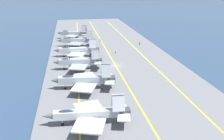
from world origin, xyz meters
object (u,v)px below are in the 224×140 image
Objects in this scene: parked_jet_fifth at (77,50)px; parked_jet_third at (84,80)px; crew_yellow_vest at (116,51)px; parked_jet_fourth at (78,62)px; crew_red_vest at (140,43)px; crew_white_vest at (100,39)px; parked_jet_sixth at (77,40)px; parked_jet_second at (89,114)px; parked_jet_seventh at (73,33)px.

parked_jet_third is at bearing -178.89° from parked_jet_fifth.
parked_jet_fifth is 9.83× the size of crew_yellow_vest.
crew_red_vest is at bearing -47.06° from parked_jet_fourth.
parked_jet_sixth is at bearing 122.06° from crew_white_vest.
crew_white_vest is at bearing -9.38° from parked_jet_second.
parked_jet_fourth is (31.99, 0.58, 0.30)m from parked_jet_second.
parked_jet_seventh is 32.35m from crew_yellow_vest.
crew_white_vest is (7.04, -11.24, -1.66)m from parked_jet_sixth.
parked_jet_sixth is 19.96m from crew_yellow_vest.
parked_jet_second is 61.47m from parked_jet_sixth.
parked_jet_fourth reaches higher than crew_red_vest.
crew_red_vest is (58.20, -27.59, -1.42)m from parked_jet_second.
parked_jet_third reaches higher than crew_yellow_vest.
crew_yellow_vest is at bearing -151.00° from parked_jet_seventh.
parked_jet_seventh is at bearing 1.30° from parked_jet_fifth.
parked_jet_third is 15.18m from parked_jet_fourth.
crew_red_vest is (26.21, -28.16, -1.72)m from parked_jet_fourth.
parked_jet_third is 1.07× the size of parked_jet_fourth.
crew_red_vest is at bearing -122.36° from crew_white_vest.
parked_jet_sixth reaches higher than crew_yellow_vest.
parked_jet_third is at bearing 167.86° from crew_white_vest.
parked_jet_fifth is (29.21, 0.57, -0.03)m from parked_jet_third.
crew_yellow_vest is (47.89, -14.61, -1.36)m from parked_jet_second.
parked_jet_second reaches higher than crew_red_vest.
parked_jet_sixth reaches higher than crew_white_vest.
parked_jet_sixth reaches higher than crew_red_vest.
parked_jet_second is at bearing 179.92° from parked_jet_sixth.
parked_jet_third reaches higher than crew_white_vest.
parked_jet_third is at bearing -178.79° from parked_jet_seventh.
crew_yellow_vest is at bearing -16.96° from parked_jet_second.
parked_jet_second is 1.00× the size of parked_jet_fifth.
parked_jet_sixth reaches higher than parked_jet_fifth.
parked_jet_fifth is 10.37× the size of crew_red_vest.
parked_jet_second is 76.15m from parked_jet_seventh.
parked_jet_seventh is 9.73× the size of crew_red_vest.
parked_jet_seventh reaches higher than parked_jet_fifth.
parked_jet_second is 46.05m from parked_jet_fifth.
crew_red_vest is at bearing -33.51° from parked_jet_third.
parked_jet_fourth is 38.51m from crew_red_vest.
parked_jet_seventh reaches higher than parked_jet_third.
crew_red_vest is (-3.27, -27.50, -1.74)m from parked_jet_sixth.
crew_white_vest is at bearing -18.04° from parked_jet_fourth.
crew_white_vest is (-7.63, -12.37, -1.81)m from parked_jet_seventh.
parked_jet_seventh is 14.65m from crew_white_vest.
parked_jet_sixth is (15.43, -0.45, 0.13)m from parked_jet_fifth.
parked_jet_fourth is 8.73× the size of crew_white_vest.
parked_jet_fifth is 15.17m from crew_yellow_vest.
parked_jet_sixth is 27.75m from crew_red_vest.
parked_jet_fifth is at bearing 1.11° from parked_jet_third.
parked_jet_seventh is (44.15, 0.48, 0.18)m from parked_jet_fourth.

